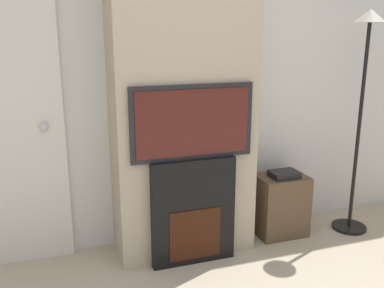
{
  "coord_description": "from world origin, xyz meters",
  "views": [
    {
      "loc": [
        -0.92,
        -1.12,
        1.65
      ],
      "look_at": [
        0.0,
        1.58,
        0.89
      ],
      "focal_mm": 40.0,
      "sensor_mm": 36.0,
      "label": 1
    }
  ],
  "objects_px": {
    "television": "(192,122)",
    "floor_lamp": "(363,87)",
    "fireplace": "(192,211)",
    "media_stand": "(280,204)"
  },
  "relations": [
    {
      "from": "television",
      "to": "floor_lamp",
      "type": "relative_size",
      "value": 0.48
    },
    {
      "from": "fireplace",
      "to": "television",
      "type": "height_order",
      "value": "television"
    },
    {
      "from": "television",
      "to": "floor_lamp",
      "type": "distance_m",
      "value": 1.46
    },
    {
      "from": "fireplace",
      "to": "floor_lamp",
      "type": "distance_m",
      "value": 1.67
    },
    {
      "from": "television",
      "to": "media_stand",
      "type": "relative_size",
      "value": 1.56
    },
    {
      "from": "media_stand",
      "to": "floor_lamp",
      "type": "bearing_deg",
      "value": -10.55
    },
    {
      "from": "television",
      "to": "floor_lamp",
      "type": "xyz_separation_m",
      "value": [
        1.45,
        0.06,
        0.17
      ]
    },
    {
      "from": "fireplace",
      "to": "television",
      "type": "distance_m",
      "value": 0.65
    },
    {
      "from": "television",
      "to": "media_stand",
      "type": "xyz_separation_m",
      "value": [
        0.83,
        0.17,
        -0.78
      ]
    },
    {
      "from": "media_stand",
      "to": "television",
      "type": "bearing_deg",
      "value": -168.25
    }
  ]
}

